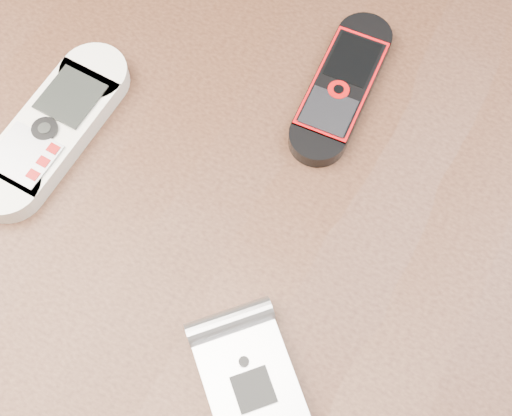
# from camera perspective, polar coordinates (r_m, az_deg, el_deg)

# --- Properties ---
(ground) EXTENTS (4.00, 4.00, 0.00)m
(ground) POSITION_cam_1_polar(r_m,az_deg,el_deg) (1.22, -0.22, -14.59)
(ground) COLOR #472B19
(ground) RESTS_ON ground
(table) EXTENTS (1.20, 0.80, 0.75)m
(table) POSITION_cam_1_polar(r_m,az_deg,el_deg) (0.59, -0.43, -4.34)
(table) COLOR black
(table) RESTS_ON ground
(nokia_white) EXTENTS (0.06, 0.16, 0.02)m
(nokia_white) POSITION_cam_1_polar(r_m,az_deg,el_deg) (0.54, -15.95, 6.12)
(nokia_white) COLOR white
(nokia_white) RESTS_ON table
(nokia_black_red) EXTENTS (0.05, 0.14, 0.01)m
(nokia_black_red) POSITION_cam_1_polar(r_m,az_deg,el_deg) (0.54, 6.87, 9.65)
(nokia_black_red) COLOR black
(nokia_black_red) RESTS_ON table
(motorola_razr) EXTENTS (0.12, 0.12, 0.02)m
(motorola_razr) POSITION_cam_1_polar(r_m,az_deg,el_deg) (0.45, -0.07, -14.83)
(motorola_razr) COLOR #BBBBC0
(motorola_razr) RESTS_ON table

